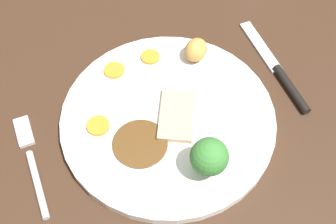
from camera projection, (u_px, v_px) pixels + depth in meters
dining_table at (149, 129)px, 60.95cm from camera, size 120.00×84.00×3.60cm
dinner_plate at (168, 119)px, 58.93cm from camera, size 28.86×28.86×1.40cm
gravy_pool at (140, 144)px, 55.86cm from camera, size 7.15×7.15×0.30cm
meat_slice_main at (177, 115)px, 57.97cm from camera, size 8.06×9.17×0.80cm
roast_potato_left at (196, 50)px, 62.75cm from camera, size 4.96×4.82×3.14cm
carrot_coin_front at (114, 70)px, 62.43cm from camera, size 2.93×2.93×0.41cm
carrot_coin_back at (98, 126)px, 57.20cm from camera, size 3.01×3.01×0.54cm
carrot_coin_side at (150, 57)px, 63.78cm from camera, size 2.71×2.71×0.45cm
broccoli_floret at (209, 157)px, 51.09cm from camera, size 4.68×4.68×5.87cm
fork at (32, 161)px, 55.74cm from camera, size 2.66×15.32×0.90cm
knife at (279, 72)px, 63.68cm from camera, size 3.05×18.56×1.20cm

